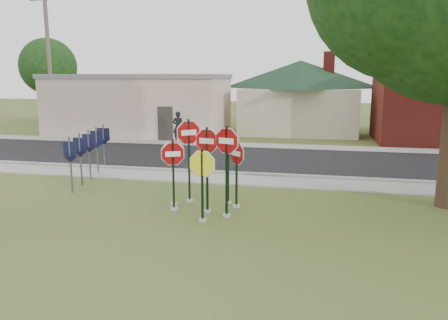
% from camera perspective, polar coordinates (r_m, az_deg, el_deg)
% --- Properties ---
extents(ground, '(120.00, 120.00, 0.00)m').
position_cam_1_polar(ground, '(12.21, -4.85, -8.57)').
color(ground, '#3E541F').
rests_on(ground, ground).
extents(sidewalk_near, '(60.00, 1.60, 0.06)m').
position_cam_1_polar(sidewalk_near, '(17.32, 0.48, -2.56)').
color(sidewalk_near, gray).
rests_on(sidewalk_near, ground).
extents(road, '(60.00, 7.00, 0.04)m').
position_cam_1_polar(road, '(21.65, 2.92, 0.12)').
color(road, black).
rests_on(road, ground).
extents(sidewalk_far, '(60.00, 1.60, 0.06)m').
position_cam_1_polar(sidewalk_far, '(25.84, 4.47, 1.89)').
color(sidewalk_far, gray).
rests_on(sidewalk_far, ground).
extents(curb, '(60.00, 0.20, 0.14)m').
position_cam_1_polar(curb, '(18.27, 1.13, -1.73)').
color(curb, gray).
rests_on(curb, ground).
extents(stop_sign_center, '(1.00, 0.24, 2.69)m').
position_cam_1_polar(stop_sign_center, '(12.95, -2.22, 0.23)').
color(stop_sign_center, '#A09F96').
rests_on(stop_sign_center, ground).
extents(stop_sign_yellow, '(1.04, 0.24, 2.19)m').
position_cam_1_polar(stop_sign_yellow, '(12.20, -2.86, -2.19)').
color(stop_sign_yellow, '#A09F96').
rests_on(stop_sign_yellow, ground).
extents(stop_sign_left, '(0.92, 0.41, 2.25)m').
position_cam_1_polar(stop_sign_left, '(13.32, -6.67, -0.91)').
color(stop_sign_left, '#A09F96').
rests_on(stop_sign_left, ground).
extents(stop_sign_right, '(1.00, 0.35, 2.77)m').
position_cam_1_polar(stop_sign_right, '(12.50, 0.35, 0.18)').
color(stop_sign_right, '#A09F96').
rests_on(stop_sign_right, ground).
extents(stop_sign_back_right, '(1.01, 0.24, 2.53)m').
position_cam_1_polar(stop_sign_back_right, '(13.85, 0.55, 0.47)').
color(stop_sign_back_right, '#A09F96').
rests_on(stop_sign_back_right, ground).
extents(stop_sign_back_left, '(0.90, 0.61, 2.83)m').
position_cam_1_polar(stop_sign_back_left, '(14.09, -4.61, 1.56)').
color(stop_sign_back_left, '#A09F96').
rests_on(stop_sign_back_left, ground).
extents(stop_sign_far_right, '(0.72, 0.71, 2.22)m').
position_cam_1_polar(stop_sign_far_right, '(13.52, 1.66, -0.75)').
color(stop_sign_far_right, '#A09F96').
rests_on(stop_sign_far_right, ground).
extents(stop_sign_far_left, '(0.87, 0.50, 2.23)m').
position_cam_1_polar(stop_sign_far_left, '(13.83, -6.65, -0.56)').
color(stop_sign_far_left, '#A09F96').
rests_on(stop_sign_far_left, ground).
extents(route_sign_row, '(1.43, 4.63, 2.00)m').
position_cam_1_polar(route_sign_row, '(18.06, -17.21, 1.36)').
color(route_sign_row, '#59595E').
rests_on(route_sign_row, ground).
extents(building_stucco, '(12.20, 6.20, 4.20)m').
position_cam_1_polar(building_stucco, '(31.60, -11.02, 7.23)').
color(building_stucco, silver).
rests_on(building_stucco, ground).
extents(building_house, '(11.60, 11.60, 6.20)m').
position_cam_1_polar(building_house, '(33.03, 9.93, 10.02)').
color(building_house, beige).
rests_on(building_house, ground).
extents(utility_pole_near, '(2.20, 0.26, 9.50)m').
position_cam_1_polar(utility_pole_near, '(31.48, -21.86, 11.78)').
color(utility_pole_near, brown).
rests_on(utility_pole_near, ground).
extents(bg_tree_left, '(4.90, 4.90, 7.35)m').
position_cam_1_polar(bg_tree_left, '(42.12, -21.99, 11.23)').
color(bg_tree_left, black).
rests_on(bg_tree_left, ground).
extents(pedestrian, '(0.71, 0.49, 1.91)m').
position_cam_1_polar(pedestrian, '(26.86, -6.00, 4.32)').
color(pedestrian, black).
rests_on(pedestrian, sidewalk_far).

